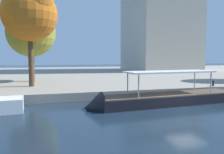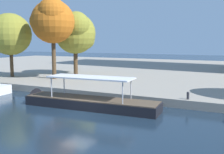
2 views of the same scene
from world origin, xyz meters
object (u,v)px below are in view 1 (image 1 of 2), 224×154
object	(u,v)px
mooring_bollard_0	(213,83)
tree_2	(30,12)
tree_0	(33,32)
tour_boat_2	(159,101)

from	to	relation	value
mooring_bollard_0	tree_2	world-z (taller)	tree_2
mooring_bollard_0	tree_0	bearing A→B (deg)	150.50
tree_2	mooring_bollard_0	bearing A→B (deg)	-15.06
tour_boat_2	mooring_bollard_0	bearing A→B (deg)	-158.90
tree_0	tree_2	bearing A→B (deg)	-90.42
tour_boat_2	tree_0	size ratio (longest dim) A/B	1.44
tree_0	tree_2	distance (m)	5.99
tree_0	tree_2	size ratio (longest dim) A/B	0.88
mooring_bollard_0	tree_0	xyz separation A→B (m)	(-19.56, 11.07, 6.25)
tree_0	tree_2	xyz separation A→B (m)	(-0.04, -5.80, 1.52)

